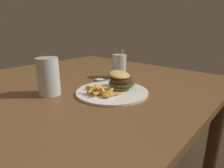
{
  "coord_description": "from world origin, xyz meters",
  "views": [
    {
      "loc": [
        -0.64,
        -0.76,
        1.04
      ],
      "look_at": [
        -0.06,
        -0.25,
        0.8
      ],
      "focal_mm": 30.0,
      "sensor_mm": 36.0,
      "label": 1
    }
  ],
  "objects_px": {
    "beer_glass": "(49,78)",
    "juice_glass": "(119,67)",
    "meal_plate_near": "(115,87)",
    "spoon": "(101,80)"
  },
  "relations": [
    {
      "from": "beer_glass",
      "to": "juice_glass",
      "type": "xyz_separation_m",
      "value": [
        0.42,
        -0.04,
        -0.02
      ]
    },
    {
      "from": "meal_plate_near",
      "to": "spoon",
      "type": "relative_size",
      "value": 2.41
    },
    {
      "from": "juice_glass",
      "to": "spoon",
      "type": "relative_size",
      "value": 1.24
    },
    {
      "from": "spoon",
      "to": "juice_glass",
      "type": "bearing_deg",
      "value": -147.38
    },
    {
      "from": "juice_glass",
      "to": "meal_plate_near",
      "type": "bearing_deg",
      "value": -144.06
    },
    {
      "from": "meal_plate_near",
      "to": "beer_glass",
      "type": "height_order",
      "value": "beer_glass"
    },
    {
      "from": "meal_plate_near",
      "to": "juice_glass",
      "type": "height_order",
      "value": "juice_glass"
    },
    {
      "from": "spoon",
      "to": "meal_plate_near",
      "type": "bearing_deg",
      "value": 109.46
    },
    {
      "from": "juice_glass",
      "to": "spoon",
      "type": "distance_m",
      "value": 0.14
    },
    {
      "from": "meal_plate_near",
      "to": "juice_glass",
      "type": "distance_m",
      "value": 0.26
    }
  ]
}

